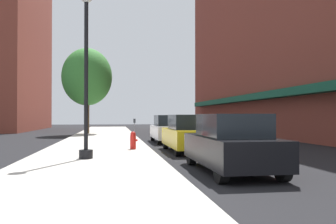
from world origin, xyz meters
TOP-DOWN VIEW (x-y plane):
  - ground_plane at (4.00, 18.00)m, footprint 90.00×90.00m
  - sidewalk_slab at (0.00, 19.00)m, footprint 4.80×50.00m
  - building_right_brick at (14.99, 22.00)m, footprint 6.80×40.00m
  - building_far_background at (-11.01, 37.00)m, footprint 6.80×18.00m
  - lamppost at (-0.25, 6.92)m, footprint 0.48×0.48m
  - fire_hydrant at (1.57, 10.10)m, footprint 0.33×0.26m
  - parking_meter_near at (2.05, 17.17)m, footprint 0.14×0.09m
  - tree_near at (-1.54, 24.88)m, footprint 4.24×4.24m
  - car_black at (4.00, 3.96)m, footprint 1.80×4.30m
  - car_yellow at (4.00, 9.61)m, footprint 1.80×4.30m
  - car_white at (4.00, 15.30)m, footprint 1.80×4.30m

SIDE VIEW (x-z plane):
  - ground_plane at x=4.00m, z-range 0.00..0.00m
  - sidewalk_slab at x=0.00m, z-range 0.00..0.12m
  - fire_hydrant at x=1.57m, z-range 0.12..0.91m
  - car_black at x=4.00m, z-range -0.02..1.64m
  - car_yellow at x=4.00m, z-range -0.02..1.64m
  - car_white at x=4.00m, z-range -0.02..1.64m
  - parking_meter_near at x=2.05m, z-range 0.29..1.60m
  - lamppost at x=-0.25m, z-range 0.25..6.15m
  - tree_near at x=-1.54m, z-range 1.30..8.57m
  - building_right_brick at x=14.99m, z-range -0.02..19.57m
  - building_far_background at x=-11.01m, z-range -0.02..20.84m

